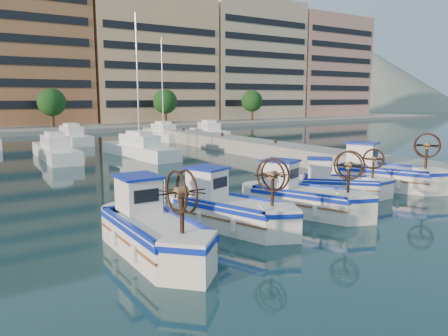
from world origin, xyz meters
TOP-DOWN VIEW (x-y plane):
  - ground at (0.00, 0.00)m, footprint 300.00×300.00m
  - quay at (13.00, 8.00)m, footprint 3.00×60.00m
  - waterfront at (9.23, 65.04)m, footprint 180.00×40.00m
  - hill_east at (140.00, 110.00)m, footprint 160.00×160.00m
  - yacht_marina at (-3.05, 27.88)m, footprint 38.44×24.04m
  - fishing_boat_a at (-4.46, -1.04)m, footprint 1.97×4.78m
  - fishing_boat_b at (-0.91, -0.02)m, footprint 3.14×4.66m
  - fishing_boat_c at (2.86, -0.03)m, footprint 3.42×4.68m
  - fishing_boat_d at (6.61, 1.45)m, footprint 3.75×3.72m
  - fishing_boat_e at (10.20, 1.52)m, footprint 3.79×5.12m

SIDE VIEW (x-z plane):
  - ground at x=0.00m, z-range 0.00..0.00m
  - hill_east at x=140.00m, z-range -25.00..25.00m
  - yacht_marina at x=-3.05m, z-range -5.22..6.28m
  - quay at x=13.00m, z-range 0.00..1.20m
  - fishing_boat_d at x=6.61m, z-range -0.54..1.88m
  - fishing_boat_b at x=-0.91m, z-range -0.63..2.18m
  - fishing_boat_c at x=2.86m, z-range -0.63..2.19m
  - fishing_boat_a at x=-4.46m, z-range -0.67..2.31m
  - fishing_boat_e at x=10.20m, z-range -0.69..2.39m
  - waterfront at x=9.23m, z-range -1.70..23.90m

